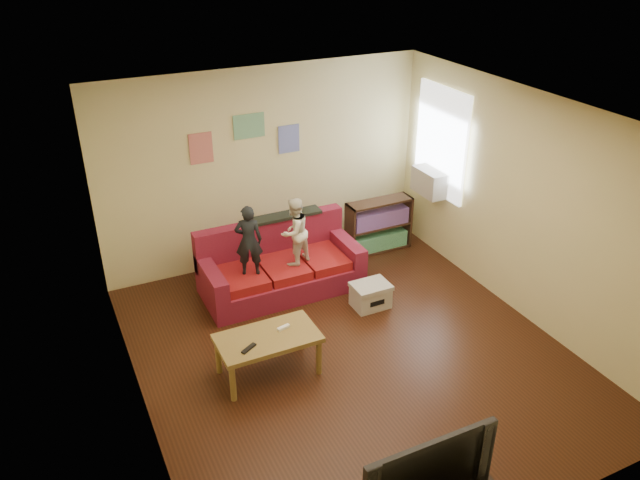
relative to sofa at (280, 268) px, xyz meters
name	(u,v)px	position (x,y,z in m)	size (l,w,h in m)	color
room_shell	(354,247)	(0.19, -1.62, 1.05)	(4.52, 5.02, 2.72)	#3B1C0E
sofa	(280,268)	(0.00, 0.00, 0.00)	(2.03, 0.93, 0.89)	maroon
child_a	(249,240)	(-0.45, -0.17, 0.58)	(0.33, 0.22, 0.91)	black
child_b	(294,232)	(0.15, -0.17, 0.57)	(0.43, 0.33, 0.88)	white
coffee_table	(268,341)	(-0.76, -1.54, 0.11)	(1.06, 0.58, 0.48)	olive
remote	(249,348)	(-1.01, -1.66, 0.19)	(0.19, 0.05, 0.02)	black
game_controller	(283,328)	(-0.56, -1.49, 0.19)	(0.14, 0.04, 0.03)	white
bookshelf	(378,228)	(1.69, 0.36, 0.05)	(0.97, 0.29, 0.77)	#362116
window	(441,142)	(2.41, 0.03, 1.34)	(0.04, 1.08, 1.48)	white
ac_unit	(430,182)	(2.29, 0.03, 0.78)	(0.28, 0.55, 0.35)	#B7B2A3
artwork_left	(201,148)	(-0.66, 0.86, 1.45)	(0.30, 0.01, 0.40)	#D87266
artwork_center	(249,126)	(-0.01, 0.86, 1.65)	(0.42, 0.01, 0.32)	#72B27F
artwork_right	(289,139)	(0.54, 0.86, 1.40)	(0.30, 0.01, 0.38)	#727FCC
file_box	(371,295)	(0.85, -0.90, -0.14)	(0.46, 0.35, 0.32)	beige
television	(421,464)	(-0.45, -3.87, 0.48)	(1.10, 0.14, 0.63)	black
tissue	(353,281)	(0.90, -0.36, -0.25)	(0.10, 0.10, 0.10)	silver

